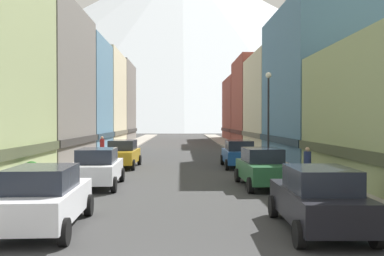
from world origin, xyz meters
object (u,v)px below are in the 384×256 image
(car_left_0, at_px, (44,198))
(potted_plant_0, at_px, (31,171))
(car_left_1, at_px, (98,167))
(car_right_1, at_px, (263,167))
(trash_bin_right, at_px, (353,186))
(pedestrian_1, at_px, (307,165))
(car_left_2, at_px, (122,154))
(car_right_0, at_px, (318,199))
(car_right_2, at_px, (239,154))
(pedestrian_0, at_px, (102,148))
(streetlamp_right, at_px, (268,105))

(car_left_0, bearing_deg, potted_plant_0, 111.39)
(car_left_0, bearing_deg, car_left_1, 90.00)
(car_left_1, distance_m, car_right_1, 7.60)
(car_left_1, height_order, car_right_1, same)
(trash_bin_right, relative_size, pedestrian_1, 0.61)
(car_left_2, distance_m, car_right_0, 17.99)
(car_left_1, xyz_separation_m, trash_bin_right, (10.15, -4.22, -0.26))
(trash_bin_right, bearing_deg, potted_plant_0, 160.57)
(car_right_0, height_order, potted_plant_0, car_right_0)
(car_left_1, xyz_separation_m, car_right_2, (7.60, 8.01, 0.00))
(car_right_1, xyz_separation_m, pedestrian_1, (2.45, 1.29, -0.01))
(car_right_1, distance_m, potted_plant_0, 10.82)
(car_left_2, xyz_separation_m, pedestrian_0, (-2.45, 6.14, 0.02))
(car_left_1, distance_m, car_left_2, 8.24)
(car_left_2, xyz_separation_m, car_right_0, (7.60, -16.30, 0.00))
(pedestrian_0, bearing_deg, potted_plant_0, -93.09)
(car_left_1, bearing_deg, car_left_0, -90.00)
(car_left_1, bearing_deg, car_right_0, -46.70)
(car_right_1, bearing_deg, pedestrian_0, 124.59)
(trash_bin_right, bearing_deg, car_right_1, 122.31)
(car_right_1, relative_size, streetlamp_right, 0.76)
(car_left_1, height_order, pedestrian_1, car_left_1)
(car_right_0, distance_m, potted_plant_0, 13.77)
(car_left_1, height_order, streetlamp_right, streetlamp_right)
(car_left_1, xyz_separation_m, streetlamp_right, (9.15, 6.12, 3.09))
(car_left_2, distance_m, trash_bin_right, 16.07)
(pedestrian_1, bearing_deg, car_left_2, 144.62)
(car_right_2, relative_size, pedestrian_1, 2.75)
(trash_bin_right, bearing_deg, car_left_2, 129.16)
(trash_bin_right, relative_size, streetlamp_right, 0.17)
(car_right_1, xyz_separation_m, potted_plant_0, (-10.80, 0.67, -0.19))
(pedestrian_0, bearing_deg, car_left_0, -83.66)
(car_right_0, height_order, trash_bin_right, car_right_0)
(car_right_1, distance_m, streetlamp_right, 7.19)
(car_right_1, relative_size, trash_bin_right, 4.55)
(car_left_0, xyz_separation_m, car_left_2, (-0.00, 15.93, 0.00))
(car_left_0, xyz_separation_m, trash_bin_right, (10.15, 3.47, -0.26))
(car_left_2, xyz_separation_m, trash_bin_right, (10.15, -12.46, -0.26))
(car_right_0, bearing_deg, car_right_1, 90.00)
(car_right_0, xyz_separation_m, car_right_1, (-0.00, 7.87, 0.00))
(car_left_1, distance_m, car_right_2, 11.04)
(car_right_1, height_order, pedestrian_0, pedestrian_0)
(trash_bin_right, distance_m, pedestrian_1, 5.33)
(car_right_1, bearing_deg, streetlamp_right, 76.16)
(potted_plant_0, xyz_separation_m, pedestrian_1, (13.25, 0.62, 0.17))
(car_left_0, height_order, pedestrian_0, pedestrian_0)
(pedestrian_1, bearing_deg, car_right_0, -104.98)
(car_left_0, bearing_deg, car_right_1, 44.65)
(car_left_2, bearing_deg, pedestrian_1, -35.38)
(car_right_0, xyz_separation_m, potted_plant_0, (-10.80, 8.55, -0.19))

